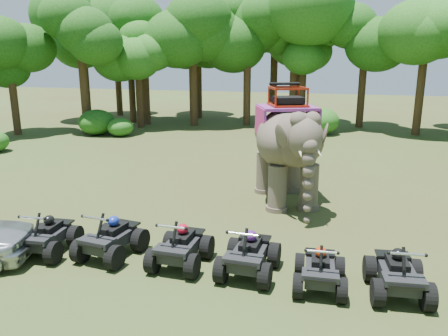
% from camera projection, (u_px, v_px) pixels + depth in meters
% --- Properties ---
extents(ground, '(110.00, 110.00, 0.00)m').
position_uv_depth(ground, '(213.00, 240.00, 12.86)').
color(ground, '#47381E').
rests_on(ground, ground).
extents(elephant, '(4.05, 5.60, 4.31)m').
position_uv_depth(elephant, '(287.00, 144.00, 15.92)').
color(elephant, '#4B4037').
rests_on(elephant, ground).
extents(atv_0, '(1.40, 1.83, 1.28)m').
position_uv_depth(atv_0, '(47.00, 231.00, 11.87)').
color(atv_0, black).
rests_on(atv_0, ground).
extents(atv_1, '(1.51, 1.94, 1.34)m').
position_uv_depth(atv_1, '(111.00, 233.00, 11.67)').
color(atv_1, black).
rests_on(atv_1, ground).
extents(atv_2, '(1.30, 1.78, 1.31)m').
position_uv_depth(atv_2, '(181.00, 241.00, 11.17)').
color(atv_2, black).
rests_on(atv_2, ground).
extents(atv_3, '(1.35, 1.83, 1.34)m').
position_uv_depth(atv_3, '(249.00, 249.00, 10.70)').
color(atv_3, black).
rests_on(atv_3, ground).
extents(atv_4, '(1.29, 1.69, 1.19)m').
position_uv_depth(atv_4, '(320.00, 264.00, 10.05)').
color(atv_4, black).
rests_on(atv_4, ground).
extents(atv_5, '(1.47, 1.88, 1.29)m').
position_uv_depth(atv_5, '(398.00, 268.00, 9.78)').
color(atv_5, black).
rests_on(atv_5, ground).
extents(tree_0, '(5.43, 5.43, 7.76)m').
position_uv_depth(tree_0, '(303.00, 75.00, 33.63)').
color(tree_0, '#195114').
rests_on(tree_0, ground).
extents(tree_1, '(5.66, 5.66, 8.09)m').
position_uv_depth(tree_1, '(363.00, 73.00, 32.57)').
color(tree_1, '#195114').
rests_on(tree_1, ground).
extents(tree_2, '(5.77, 5.77, 8.25)m').
position_uv_depth(tree_2, '(422.00, 74.00, 29.20)').
color(tree_2, '#195114').
rests_on(tree_2, ground).
extents(tree_26, '(4.75, 4.75, 6.78)m').
position_uv_depth(tree_26, '(12.00, 85.00, 29.51)').
color(tree_26, '#195114').
rests_on(tree_26, ground).
extents(tree_27, '(6.35, 6.35, 9.07)m').
position_uv_depth(tree_27, '(83.00, 67.00, 30.04)').
color(tree_27, '#195114').
rests_on(tree_27, ground).
extents(tree_28, '(5.14, 5.14, 7.34)m').
position_uv_depth(tree_28, '(139.00, 79.00, 32.57)').
color(tree_28, '#195114').
rests_on(tree_28, ground).
extents(tree_29, '(6.84, 6.84, 9.77)m').
position_uv_depth(tree_29, '(193.00, 62.00, 33.16)').
color(tree_29, '#195114').
rests_on(tree_29, ground).
extents(tree_30, '(6.36, 6.36, 9.09)m').
position_uv_depth(tree_30, '(247.00, 66.00, 33.54)').
color(tree_30, '#195114').
rests_on(tree_30, ground).
extents(tree_32, '(7.41, 7.41, 10.59)m').
position_uv_depth(tree_32, '(295.00, 56.00, 33.52)').
color(tree_32, '#195114').
rests_on(tree_32, ground).
extents(tree_34, '(5.06, 5.06, 7.23)m').
position_uv_depth(tree_34, '(199.00, 76.00, 37.68)').
color(tree_34, '#195114').
rests_on(tree_34, ground).
extents(tree_35, '(5.14, 5.14, 7.35)m').
position_uv_depth(tree_35, '(131.00, 77.00, 35.22)').
color(tree_35, '#195114').
rests_on(tree_35, ground).
extents(tree_36, '(5.59, 5.59, 7.99)m').
position_uv_depth(tree_36, '(192.00, 71.00, 39.87)').
color(tree_36, '#195114').
rests_on(tree_36, ground).
extents(tree_37, '(6.48, 6.48, 9.26)m').
position_uv_depth(tree_37, '(298.00, 64.00, 36.88)').
color(tree_37, '#195114').
rests_on(tree_37, ground).
extents(tree_38, '(6.67, 6.67, 9.53)m').
position_uv_depth(tree_38, '(84.00, 63.00, 35.50)').
color(tree_38, '#195114').
rests_on(tree_38, ground).
extents(tree_39, '(7.00, 7.00, 10.00)m').
position_uv_depth(tree_39, '(274.00, 60.00, 36.66)').
color(tree_39, '#195114').
rests_on(tree_39, ground).
extents(tree_40, '(5.73, 5.73, 8.18)m').
position_uv_depth(tree_40, '(118.00, 70.00, 39.39)').
color(tree_40, '#195114').
rests_on(tree_40, ground).
extents(tree_41, '(5.96, 5.96, 8.52)m').
position_uv_depth(tree_41, '(145.00, 70.00, 34.02)').
color(tree_41, '#195114').
rests_on(tree_41, ground).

